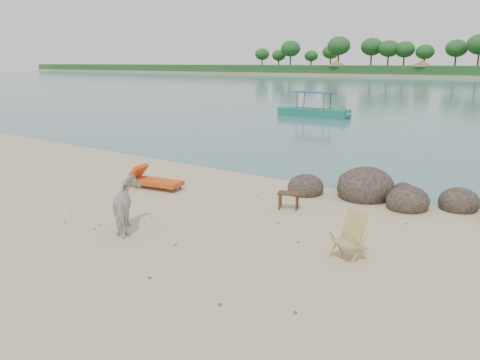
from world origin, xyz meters
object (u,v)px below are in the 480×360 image
object	(u,v)px
deck_chair	(348,238)
boat_near	(314,96)
lounge_chair	(158,180)
cow	(128,206)
side_table	(289,202)
boulders	(380,193)

from	to	relation	value
deck_chair	boat_near	distance (m)	27.70
lounge_chair	boat_near	distance (m)	23.41
cow	side_table	world-z (taller)	cow
cow	deck_chair	xyz separation A→B (m)	(5.13, 1.51, -0.15)
side_table	deck_chair	xyz separation A→B (m)	(2.74, -2.26, 0.25)
side_table	boulders	bearing A→B (deg)	33.44
cow	boat_near	xyz separation A→B (m)	(-8.07, 25.83, 0.91)
cow	deck_chair	distance (m)	5.35
deck_chair	boat_near	bearing A→B (deg)	141.55
cow	boat_near	size ratio (longest dim) A/B	0.24
side_table	boat_near	xyz separation A→B (m)	(-10.46, 22.06, 1.30)
boulders	lounge_chair	distance (m)	7.07
lounge_chair	boat_near	xyz separation A→B (m)	(-5.84, 22.63, 1.23)
lounge_chair	side_table	bearing A→B (deg)	-2.90
boulders	side_table	world-z (taller)	boulders
lounge_chair	deck_chair	bearing A→B (deg)	-22.91
boulders	deck_chair	bearing A→B (deg)	-78.41
cow	deck_chair	bearing A→B (deg)	149.40
boulders	lounge_chair	bearing A→B (deg)	-154.84
deck_chair	boat_near	world-z (taller)	boat_near
cow	side_table	distance (m)	4.49
boulders	deck_chair	world-z (taller)	deck_chair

